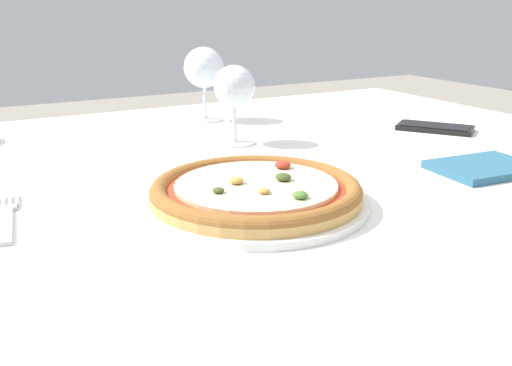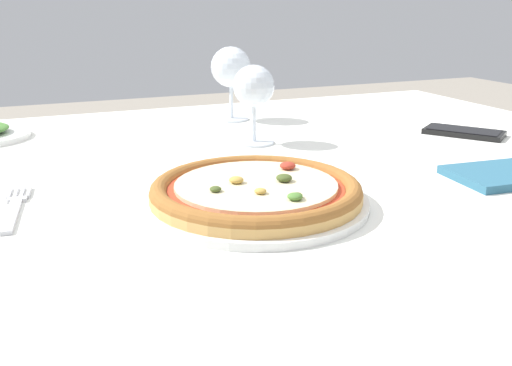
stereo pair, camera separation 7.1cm
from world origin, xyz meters
TOP-DOWN VIEW (x-y plane):
  - dining_table at (0.00, 0.00)m, footprint 1.34×1.15m
  - pizza_plate at (-0.12, -0.14)m, footprint 0.28×0.28m
  - fork at (-0.41, -0.03)m, footprint 0.04×0.17m
  - wine_glass_far_left at (0.00, 0.17)m, footprint 0.07×0.07m
  - wine_glass_far_right at (0.04, 0.38)m, footprint 0.08×0.08m
  - cell_phone at (0.40, 0.07)m, footprint 0.14×0.16m
  - napkin_folded at (0.25, -0.17)m, footprint 0.16×0.12m

SIDE VIEW (x-z plane):
  - dining_table at x=0.00m, z-range 0.28..0.99m
  - fork at x=-0.41m, z-range 0.71..0.71m
  - cell_phone at x=0.40m, z-range 0.71..0.72m
  - napkin_folded at x=0.25m, z-range 0.71..0.72m
  - pizza_plate at x=-0.12m, z-range 0.70..0.74m
  - wine_glass_far_left at x=0.00m, z-range 0.73..0.87m
  - wine_glass_far_right at x=0.04m, z-range 0.74..0.89m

